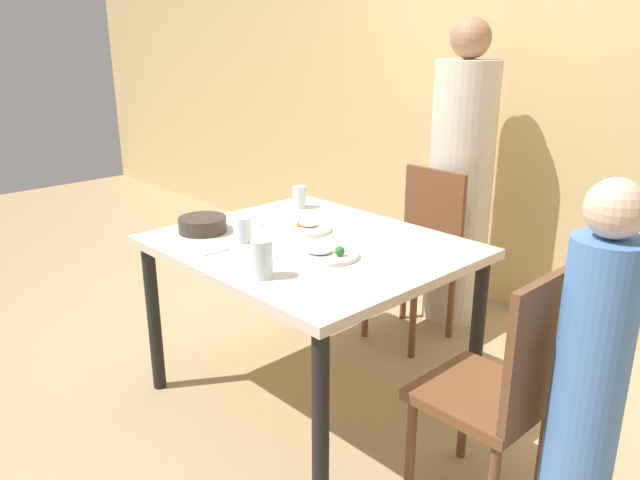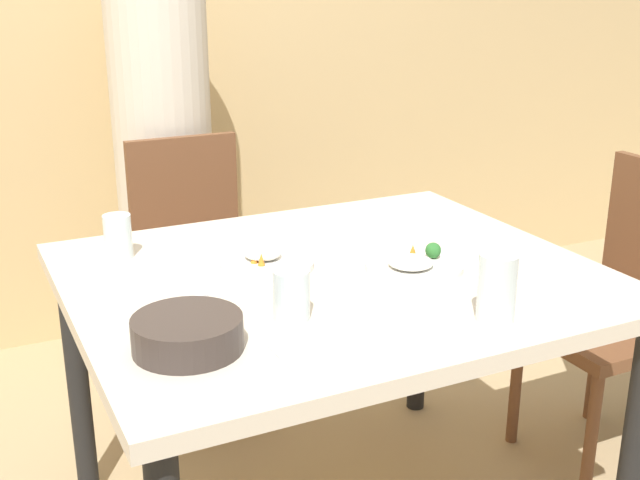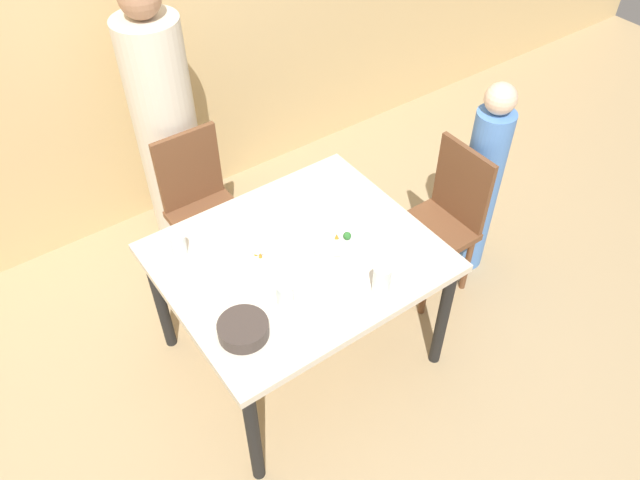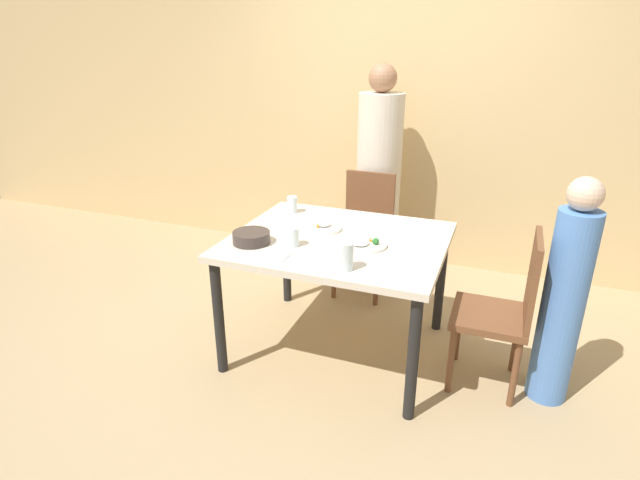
{
  "view_description": "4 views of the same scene",
  "coord_description": "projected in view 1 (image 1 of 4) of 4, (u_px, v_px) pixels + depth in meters",
  "views": [
    {
      "loc": [
        1.86,
        -1.7,
        1.61
      ],
      "look_at": [
        0.1,
        -0.04,
        0.8
      ],
      "focal_mm": 35.0,
      "sensor_mm": 36.0,
      "label": 1
    },
    {
      "loc": [
        -0.82,
        -1.61,
        1.45
      ],
      "look_at": [
        -0.07,
        -0.07,
        0.87
      ],
      "focal_mm": 45.0,
      "sensor_mm": 36.0,
      "label": 2
    },
    {
      "loc": [
        -1.1,
        -1.71,
        2.85
      ],
      "look_at": [
        0.08,
        -0.06,
        0.86
      ],
      "focal_mm": 35.0,
      "sensor_mm": 36.0,
      "label": 3
    },
    {
      "loc": [
        0.88,
        -2.58,
        1.84
      ],
      "look_at": [
        -0.09,
        -0.08,
        0.76
      ],
      "focal_mm": 28.0,
      "sensor_mm": 36.0,
      "label": 4
    }
  ],
  "objects": [
    {
      "name": "napkin_folded",
      "position": [
        206.0,
        249.0,
        2.57
      ],
      "size": [
        0.14,
        0.14,
        0.01
      ],
      "color": "white",
      "rests_on": "dining_table"
    },
    {
      "name": "chair_child_spot",
      "position": [
        502.0,
        387.0,
        2.07
      ],
      "size": [
        0.4,
        0.4,
        0.92
      ],
      "rotation": [
        0.0,
        0.0,
        -1.57
      ],
      "color": "brown",
      "rests_on": "ground_plane"
    },
    {
      "name": "person_adult",
      "position": [
        460.0,
        188.0,
        3.5
      ],
      "size": [
        0.35,
        0.35,
        1.69
      ],
      "color": "beige",
      "rests_on": "ground_plane"
    },
    {
      "name": "dining_table",
      "position": [
        310.0,
        260.0,
        2.68
      ],
      "size": [
        1.24,
        1.05,
        0.76
      ],
      "color": "beige",
      "rests_on": "ground_plane"
    },
    {
      "name": "wall_back",
      "position": [
        519.0,
        81.0,
        3.51
      ],
      "size": [
        10.0,
        0.06,
        2.7
      ],
      "color": "tan",
      "rests_on": "ground_plane"
    },
    {
      "name": "fork_steel",
      "position": [
        245.0,
        223.0,
        2.92
      ],
      "size": [
        0.18,
        0.08,
        0.01
      ],
      "color": "silver",
      "rests_on": "dining_table"
    },
    {
      "name": "plate_rice_adult",
      "position": [
        306.0,
        227.0,
        2.81
      ],
      "size": [
        0.23,
        0.23,
        0.05
      ],
      "color": "white",
      "rests_on": "dining_table"
    },
    {
      "name": "glass_water_tall",
      "position": [
        299.0,
        197.0,
        3.16
      ],
      "size": [
        0.07,
        0.07,
        0.11
      ],
      "color": "silver",
      "rests_on": "dining_table"
    },
    {
      "name": "plate_rice_child",
      "position": [
        327.0,
        253.0,
        2.48
      ],
      "size": [
        0.24,
        0.24,
        0.06
      ],
      "color": "white",
      "rests_on": "dining_table"
    },
    {
      "name": "glass_water_short",
      "position": [
        242.0,
        230.0,
        2.65
      ],
      "size": [
        0.08,
        0.08,
        0.11
      ],
      "color": "silver",
      "rests_on": "dining_table"
    },
    {
      "name": "bowl_curry",
      "position": [
        203.0,
        224.0,
        2.79
      ],
      "size": [
        0.21,
        0.21,
        0.07
      ],
      "color": "#3D332D",
      "rests_on": "dining_table"
    },
    {
      "name": "chair_adult_spot",
      "position": [
        419.0,
        250.0,
        3.36
      ],
      "size": [
        0.4,
        0.4,
        0.92
      ],
      "color": "brown",
      "rests_on": "ground_plane"
    },
    {
      "name": "ground_plane",
      "position": [
        311.0,
        396.0,
        2.9
      ],
      "size": [
        10.0,
        10.0,
        0.0
      ],
      "primitive_type": "plane",
      "color": "tan"
    },
    {
      "name": "person_child",
      "position": [
        587.0,
        393.0,
        1.85
      ],
      "size": [
        0.21,
        0.21,
        1.25
      ],
      "color": "#5184D1",
      "rests_on": "ground_plane"
    },
    {
      "name": "glass_water_center",
      "position": [
        262.0,
        259.0,
        2.26
      ],
      "size": [
        0.08,
        0.08,
        0.14
      ],
      "color": "silver",
      "rests_on": "dining_table"
    }
  ]
}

